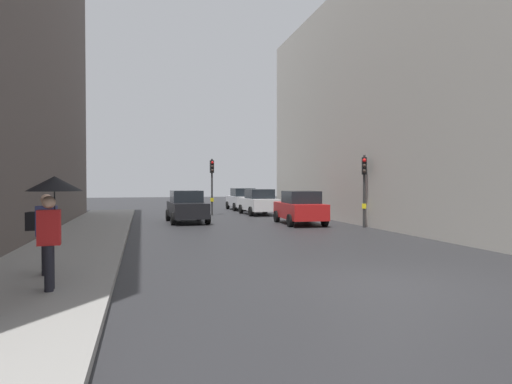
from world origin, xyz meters
name	(u,v)px	position (x,y,z in m)	size (l,w,h in m)	color
ground_plane	(386,283)	(0.00, 0.00, 0.00)	(120.00, 120.00, 0.00)	#28282B
sidewalk_kerb	(71,251)	(-7.25, 6.00, 0.08)	(3.14, 40.00, 0.16)	gray
building_facade_right	(468,100)	(11.68, 11.07, 6.61)	(12.00, 29.47, 13.21)	#B2ADA3
traffic_light_far_median	(212,176)	(-0.56, 20.55, 2.62)	(0.25, 0.43, 3.81)	#2D2D2D
traffic_light_mid_street	(364,178)	(5.37, 10.70, 2.44)	(0.35, 0.45, 3.53)	#2D2D2D
car_silver_hatchback	(242,199)	(2.74, 25.85, 0.88)	(2.06, 4.22, 1.76)	#BCBCC1
car_white_compact	(259,202)	(2.65, 20.38, 0.88)	(2.08, 4.23, 1.76)	silver
car_dark_suv	(187,207)	(-2.73, 15.71, 0.88)	(2.16, 4.27, 1.76)	black
car_red_sedan	(300,208)	(2.94, 13.10, 0.88)	(2.21, 4.30, 1.76)	red
pedestrian_with_umbrella	(53,201)	(-6.73, 0.51, 1.84)	(1.00, 1.00, 2.14)	black
pedestrian_with_grey_backpack	(44,229)	(-7.18, 2.05, 1.16)	(0.62, 0.36, 1.77)	black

